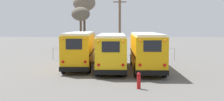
# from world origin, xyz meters

# --- Properties ---
(ground_plane) EXTENTS (160.00, 160.00, 0.00)m
(ground_plane) POSITION_xyz_m (0.00, 0.00, 0.00)
(ground_plane) COLOR #5B5956
(school_bus_0) EXTENTS (2.71, 9.53, 3.35)m
(school_bus_0) POSITION_xyz_m (-3.05, 0.98, 1.81)
(school_bus_0) COLOR #E5A00C
(school_bus_0) RESTS_ON ground
(school_bus_1) EXTENTS (2.58, 9.80, 3.21)m
(school_bus_1) POSITION_xyz_m (0.00, -0.16, 1.74)
(school_bus_1) COLOR yellow
(school_bus_1) RESTS_ON ground
(school_bus_2) EXTENTS (2.49, 10.03, 3.31)m
(school_bus_2) POSITION_xyz_m (3.05, -0.43, 1.80)
(school_bus_2) COLOR #E5A00C
(school_bus_2) RESTS_ON ground
(utility_pole) EXTENTS (1.80, 0.33, 8.23)m
(utility_pole) POSITION_xyz_m (0.74, 13.10, 4.24)
(utility_pole) COLOR brown
(utility_pole) RESTS_ON ground
(bare_tree_0) EXTENTS (2.92, 2.92, 7.00)m
(bare_tree_0) POSITION_xyz_m (-5.44, 19.08, 5.79)
(bare_tree_0) COLOR brown
(bare_tree_0) RESTS_ON ground
(bare_tree_1) EXTENTS (3.86, 3.86, 9.40)m
(bare_tree_1) POSITION_xyz_m (-5.34, 22.93, 7.84)
(bare_tree_1) COLOR #473323
(bare_tree_1) RESTS_ON ground
(fence_line) EXTENTS (14.17, 0.06, 1.42)m
(fence_line) POSITION_xyz_m (0.00, 6.86, 0.97)
(fence_line) COLOR #939399
(fence_line) RESTS_ON ground
(fire_hydrant) EXTENTS (0.24, 0.24, 1.03)m
(fire_hydrant) POSITION_xyz_m (1.88, -8.18, 0.52)
(fire_hydrant) COLOR #B21414
(fire_hydrant) RESTS_ON ground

